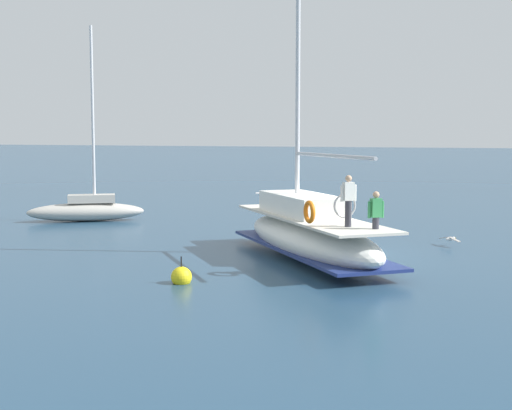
# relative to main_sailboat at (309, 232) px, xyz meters

# --- Properties ---
(ground_plane) EXTENTS (400.00, 400.00, 0.00)m
(ground_plane) POSITION_rel_main_sailboat_xyz_m (1.32, -0.59, -0.92)
(ground_plane) COLOR navy
(main_sailboat) EXTENTS (8.84, 8.08, 14.12)m
(main_sailboat) POSITION_rel_main_sailboat_xyz_m (0.00, 0.00, 0.00)
(main_sailboat) COLOR white
(main_sailboat) RESTS_ON ground
(moored_sloop_far) EXTENTS (4.24, 5.43, 9.49)m
(moored_sloop_far) POSITION_rel_main_sailboat_xyz_m (6.19, 13.41, -0.29)
(moored_sloop_far) COLOR #B7B2A8
(moored_sloop_far) RESTS_ON ground
(seagull) EXTENTS (0.81, 0.90, 0.17)m
(seagull) POSITION_rel_main_sailboat_xyz_m (4.68, -4.17, -0.64)
(seagull) COLOR silver
(seagull) RESTS_ON ground
(mooring_buoy) EXTENTS (0.61, 0.61, 0.90)m
(mooring_buoy) POSITION_rel_main_sailboat_xyz_m (-5.23, 2.21, -0.73)
(mooring_buoy) COLOR yellow
(mooring_buoy) RESTS_ON ground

